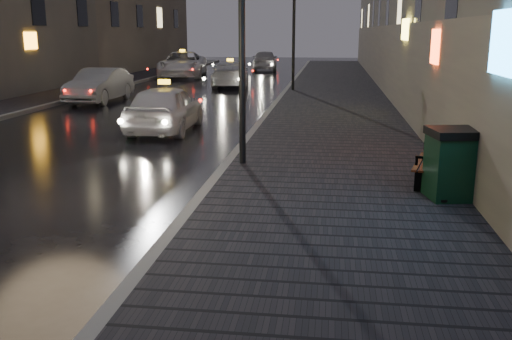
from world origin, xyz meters
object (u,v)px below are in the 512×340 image
(taxi_near, at_px, (165,108))
(car_left_mid, at_px, (100,85))
(lamp_near, at_px, (242,4))
(trash_bin, at_px, (452,163))
(bench, at_px, (436,161))
(taxi_far, at_px, (183,64))
(taxi_mid, at_px, (230,74))
(lamp_far, at_px, (294,19))
(car_far, at_px, (265,60))

(taxi_near, distance_m, car_left_mid, 8.28)
(lamp_near, relative_size, trash_bin, 4.36)
(bench, relative_size, taxi_far, 0.30)
(taxi_far, bearing_deg, taxi_mid, -62.85)
(trash_bin, bearing_deg, lamp_near, 140.20)
(bench, distance_m, trash_bin, 0.99)
(trash_bin, distance_m, car_left_mid, 17.89)
(lamp_far, relative_size, taxi_near, 1.27)
(bench, height_order, taxi_mid, taxi_mid)
(lamp_far, bearing_deg, taxi_far, 131.66)
(taxi_far, relative_size, car_far, 1.30)
(lamp_far, xyz_separation_m, taxi_near, (-3.05, -11.50, -2.78))
(lamp_far, height_order, taxi_near, lamp_far)
(car_far, bearing_deg, taxi_near, 84.50)
(trash_bin, xyz_separation_m, taxi_far, (-11.76, 26.97, 0.06))
(lamp_far, height_order, trash_bin, lamp_far)
(bench, bearing_deg, taxi_mid, 124.90)
(taxi_far, bearing_deg, trash_bin, -73.92)
(lamp_near, relative_size, taxi_mid, 1.12)
(taxi_mid, bearing_deg, car_far, -98.68)
(taxi_near, relative_size, taxi_mid, 0.88)
(lamp_far, bearing_deg, trash_bin, -77.75)
(lamp_near, xyz_separation_m, car_far, (-3.21, 31.54, -2.71))
(taxi_mid, height_order, car_far, car_far)
(lamp_near, height_order, taxi_far, lamp_near)
(car_far, bearing_deg, trash_bin, 96.14)
(car_left_mid, bearing_deg, lamp_far, 32.09)
(bench, xyz_separation_m, car_far, (-7.08, 32.77, 0.20))
(bench, distance_m, taxi_mid, 21.21)
(bench, bearing_deg, lamp_far, 117.04)
(lamp_near, relative_size, bench, 3.01)
(bench, height_order, car_far, car_far)
(taxi_mid, bearing_deg, taxi_far, -62.49)
(bench, bearing_deg, car_left_mid, 147.73)
(lamp_near, xyz_separation_m, bench, (3.87, -1.22, -2.91))
(taxi_mid, relative_size, taxi_far, 0.80)
(lamp_near, bearing_deg, bench, -17.56)
(lamp_near, height_order, taxi_mid, lamp_near)
(car_left_mid, xyz_separation_m, taxi_mid, (4.32, 7.41, -0.02))
(lamp_far, distance_m, car_left_mid, 9.63)
(bench, distance_m, taxi_far, 28.50)
(taxi_near, relative_size, taxi_far, 0.70)
(car_left_mid, relative_size, taxi_far, 0.72)
(car_left_mid, bearing_deg, taxi_near, -53.39)
(trash_bin, relative_size, taxi_mid, 0.26)
(car_far, bearing_deg, taxi_far, 50.00)
(lamp_far, bearing_deg, car_far, 101.68)
(bench, height_order, taxi_far, taxi_far)
(car_left_mid, distance_m, car_far, 20.85)
(lamp_near, height_order, car_left_mid, lamp_near)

